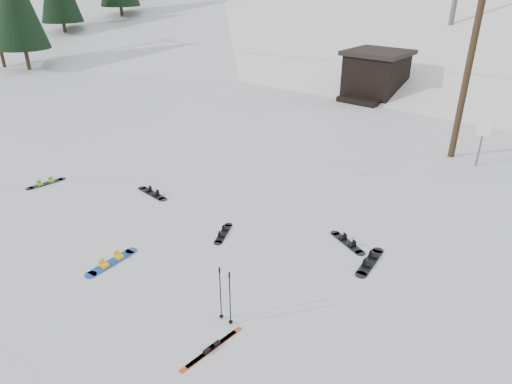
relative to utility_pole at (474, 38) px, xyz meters
The scene contains 14 objects.
ground 14.90m from the utility_pole, 98.13° to the right, with size 200.00×200.00×0.00m, color silver.
ridge_left 53.35m from the utility_pole, 138.18° to the left, with size 34.00×85.00×38.00m, color silver.
treeline_left 44.65m from the utility_pole, 144.16° to the left, with size 20.00×64.00×10.00m, color black, non-canonical shape.
utility_pole is the anchor object (origin of this frame).
trail_sign 3.60m from the utility_pole, 21.04° to the right, with size 0.50×0.09×1.85m.
lift_hut 10.40m from the utility_pole, 135.24° to the left, with size 3.40×4.10×2.75m.
hero_snowboard 14.90m from the utility_pole, 107.67° to the right, with size 0.42×1.63×0.11m.
hero_skis 14.74m from the utility_pole, 90.48° to the right, with size 0.18×1.66×0.09m.
ski_poles 13.79m from the utility_pole, 91.95° to the right, with size 0.38×0.10×1.37m.
board_scatter_a 13.06m from the utility_pole, 123.56° to the right, with size 1.53×0.40×0.11m.
board_scatter_b 11.92m from the utility_pole, 106.05° to the right, with size 0.70×1.18×0.09m.
board_scatter_c 16.59m from the utility_pole, 130.59° to the right, with size 0.39×1.43×0.10m.
board_scatter_d 9.85m from the utility_pole, 89.90° to the right, with size 1.34×0.74×0.10m.
board_scatter_f 10.30m from the utility_pole, 84.06° to the right, with size 0.47×1.60×0.11m.
Camera 1 is at (7.00, -4.77, 6.95)m, focal length 32.00 mm.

